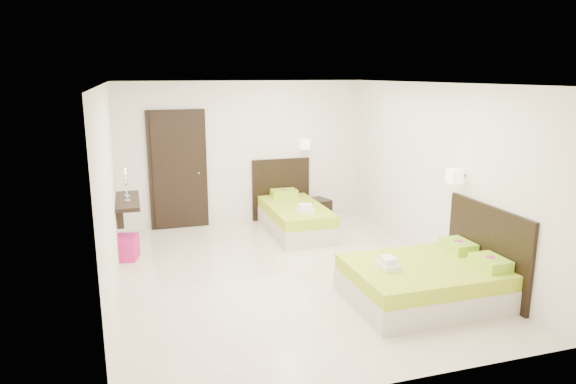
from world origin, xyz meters
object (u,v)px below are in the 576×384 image
object	(u,v)px
bed_double	(430,279)
bed_single	(294,215)
ottoman	(125,248)
nightstand	(316,210)

from	to	relation	value
bed_double	bed_single	bearing A→B (deg)	102.54
bed_single	ottoman	size ratio (longest dim) A/B	5.16
bed_double	nightstand	bearing A→B (deg)	92.22
nightstand	ottoman	distance (m)	3.60
bed_single	bed_double	distance (m)	3.28
ottoman	bed_single	bearing A→B (deg)	12.14
bed_single	ottoman	world-z (taller)	bed_single
bed_double	nightstand	size ratio (longest dim) A/B	3.84
ottoman	nightstand	bearing A→B (deg)	17.25
ottoman	bed_double	bearing A→B (deg)	-35.88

